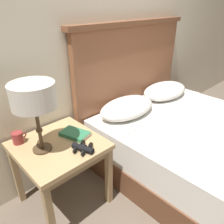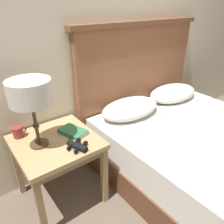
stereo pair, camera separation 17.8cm
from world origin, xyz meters
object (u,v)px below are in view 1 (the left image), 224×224
(bed, at_px, (193,143))
(binoculars_pair, at_px, (83,148))
(book_on_nightstand, at_px, (75,134))
(table_lamp, at_px, (33,97))
(nightstand, at_px, (59,152))
(coffee_mug, at_px, (18,138))

(bed, height_order, binoculars_pair, bed)
(book_on_nightstand, xyz_separation_m, binoculars_pair, (-0.07, -0.19, 0.01))
(bed, relative_size, table_lamp, 3.75)
(nightstand, bearing_deg, bed, -25.33)
(nightstand, distance_m, coffee_mug, 0.31)
(nightstand, bearing_deg, coffee_mug, 133.63)
(table_lamp, xyz_separation_m, book_on_nightstand, (0.26, -0.01, -0.37))
(nightstand, relative_size, bed, 0.32)
(bed, relative_size, binoculars_pair, 10.94)
(table_lamp, height_order, book_on_nightstand, table_lamp)
(table_lamp, relative_size, binoculars_pair, 2.92)
(binoculars_pair, relative_size, coffee_mug, 1.60)
(binoculars_pair, bearing_deg, table_lamp, 132.93)
(bed, xyz_separation_m, binoculars_pair, (-1.00, 0.32, 0.28))
(table_lamp, bearing_deg, bed, -23.81)
(table_lamp, distance_m, book_on_nightstand, 0.46)
(coffee_mug, bearing_deg, bed, -29.33)
(nightstand, height_order, book_on_nightstand, book_on_nightstand)
(coffee_mug, bearing_deg, table_lamp, -66.48)
(nightstand, bearing_deg, binoculars_pair, -67.68)
(binoculars_pair, bearing_deg, bed, -17.77)
(book_on_nightstand, bearing_deg, binoculars_pair, -109.67)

